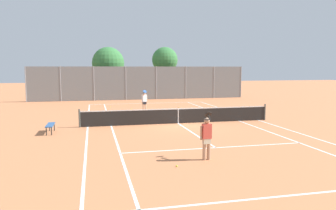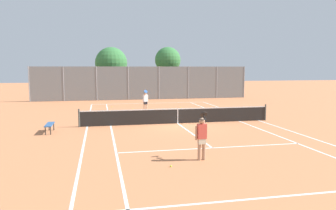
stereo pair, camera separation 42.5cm
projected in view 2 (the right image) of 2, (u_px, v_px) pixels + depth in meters
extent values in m
plane|color=#CC7A4C|center=(178.00, 123.00, 20.43)|extent=(120.00, 120.00, 0.00)
cube|color=white|center=(281.00, 196.00, 8.86)|extent=(11.00, 0.10, 0.01)
cube|color=white|center=(149.00, 103.00, 31.99)|extent=(11.00, 0.10, 0.01)
cube|color=white|center=(87.00, 127.00, 19.30)|extent=(0.10, 23.80, 0.01)
cube|color=white|center=(259.00, 120.00, 21.55)|extent=(0.10, 23.80, 0.01)
cube|color=white|center=(111.00, 126.00, 19.58)|extent=(0.10, 23.80, 0.01)
cube|color=white|center=(239.00, 121.00, 21.27)|extent=(0.10, 23.80, 0.01)
cube|color=white|center=(212.00, 148.00, 14.20)|extent=(8.26, 0.10, 0.01)
cube|color=white|center=(159.00, 110.00, 26.65)|extent=(8.26, 0.10, 0.01)
cube|color=white|center=(178.00, 123.00, 20.43)|extent=(0.10, 12.80, 0.01)
cylinder|color=#474C47|center=(79.00, 118.00, 19.15)|extent=(0.10, 0.10, 1.07)
cylinder|color=#474C47|center=(265.00, 112.00, 21.58)|extent=(0.10, 0.10, 1.07)
cube|color=black|center=(178.00, 116.00, 20.37)|extent=(11.90, 0.02, 0.89)
cube|color=white|center=(178.00, 109.00, 20.32)|extent=(11.90, 0.03, 0.06)
cube|color=white|center=(178.00, 116.00, 20.37)|extent=(0.05, 0.03, 0.89)
cylinder|color=tan|center=(199.00, 149.00, 12.30)|extent=(0.13, 0.13, 0.82)
cylinder|color=tan|center=(204.00, 149.00, 12.34)|extent=(0.13, 0.13, 0.82)
cube|color=beige|center=(202.00, 141.00, 12.29)|extent=(0.29, 0.19, 0.24)
cube|color=#D84C3F|center=(202.00, 131.00, 12.24)|extent=(0.35, 0.21, 0.56)
sphere|color=tan|center=(202.00, 121.00, 12.20)|extent=(0.22, 0.22, 0.22)
cylinder|color=black|center=(202.00, 119.00, 12.19)|extent=(0.23, 0.23, 0.02)
cylinder|color=tan|center=(196.00, 133.00, 12.20)|extent=(0.08, 0.08, 0.52)
cylinder|color=tan|center=(204.00, 123.00, 12.38)|extent=(0.10, 0.46, 0.35)
cylinder|color=black|center=(205.00, 118.00, 12.64)|extent=(0.04, 0.25, 0.22)
cylinder|color=black|center=(204.00, 114.00, 12.74)|extent=(0.29, 0.21, 0.23)
cylinder|color=#D8A884|center=(146.00, 107.00, 25.67)|extent=(0.13, 0.13, 0.82)
cylinder|color=#D8A884|center=(144.00, 107.00, 25.57)|extent=(0.13, 0.13, 0.82)
cube|color=black|center=(145.00, 103.00, 25.58)|extent=(0.33, 0.27, 0.24)
cube|color=white|center=(145.00, 98.00, 25.54)|extent=(0.39, 0.31, 0.56)
sphere|color=#D8A884|center=(145.00, 93.00, 25.49)|extent=(0.22, 0.22, 0.22)
cylinder|color=black|center=(145.00, 92.00, 25.49)|extent=(0.23, 0.23, 0.02)
cylinder|color=#D8A884|center=(148.00, 99.00, 25.67)|extent=(0.08, 0.08, 0.52)
cylinder|color=#D8A884|center=(145.00, 95.00, 25.32)|extent=(0.25, 0.45, 0.35)
cylinder|color=#1E4C99|center=(145.00, 93.00, 25.01)|extent=(0.12, 0.24, 0.22)
cylinder|color=#1E4C99|center=(146.00, 91.00, 24.90)|extent=(0.33, 0.29, 0.23)
sphere|color=#D1DB33|center=(133.00, 109.00, 27.35)|extent=(0.07, 0.07, 0.07)
sphere|color=#D1DB33|center=(171.00, 166.00, 11.49)|extent=(0.07, 0.07, 0.07)
sphere|color=#D1DB33|center=(180.00, 107.00, 28.43)|extent=(0.07, 0.07, 0.07)
sphere|color=#D1DB33|center=(112.00, 107.00, 28.89)|extent=(0.07, 0.07, 0.07)
cube|color=#33598C|center=(50.00, 124.00, 17.54)|extent=(0.36, 1.50, 0.05)
cylinder|color=#262626|center=(54.00, 127.00, 18.21)|extent=(0.05, 0.05, 0.41)
cylinder|color=#262626|center=(50.00, 131.00, 16.97)|extent=(0.05, 0.05, 0.41)
cylinder|color=#262626|center=(49.00, 127.00, 18.16)|extent=(0.05, 0.05, 0.41)
cylinder|color=#262626|center=(45.00, 131.00, 16.92)|extent=(0.05, 0.05, 0.41)
cylinder|color=gray|center=(29.00, 84.00, 33.15)|extent=(0.08, 0.08, 3.60)
cylinder|color=gray|center=(63.00, 84.00, 33.83)|extent=(0.08, 0.08, 3.60)
cylinder|color=gray|center=(97.00, 83.00, 34.52)|extent=(0.08, 0.08, 3.60)
cylinder|color=gray|center=(128.00, 83.00, 35.20)|extent=(0.08, 0.08, 3.60)
cylinder|color=gray|center=(159.00, 83.00, 35.89)|extent=(0.08, 0.08, 3.60)
cylinder|color=gray|center=(188.00, 83.00, 36.57)|extent=(0.08, 0.08, 3.60)
cylinder|color=gray|center=(217.00, 82.00, 37.25)|extent=(0.08, 0.08, 3.60)
cylinder|color=gray|center=(244.00, 82.00, 37.94)|extent=(0.08, 0.08, 3.60)
cube|color=slate|center=(144.00, 83.00, 35.54)|extent=(23.44, 0.02, 3.56)
cylinder|color=brown|center=(112.00, 86.00, 38.24)|extent=(0.23, 0.23, 2.69)
sphere|color=#387A3D|center=(111.00, 63.00, 37.94)|extent=(3.70, 3.70, 3.70)
sphere|color=#387A3D|center=(113.00, 67.00, 38.16)|extent=(2.72, 2.72, 2.72)
cylinder|color=brown|center=(168.00, 83.00, 39.01)|extent=(0.22, 0.22, 3.30)
sphere|color=#387A3D|center=(168.00, 60.00, 38.70)|extent=(3.04, 3.04, 3.04)
sphere|color=#387A3D|center=(168.00, 63.00, 38.79)|extent=(2.10, 2.10, 2.10)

